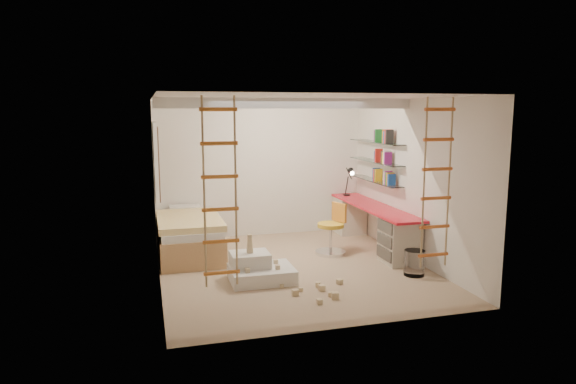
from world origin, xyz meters
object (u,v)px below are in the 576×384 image
object	(u,v)px
swivel_chair	(332,236)
play_platform	(258,270)
desk	(372,224)
bed	(189,235)

from	to	relation	value
swivel_chair	play_platform	world-z (taller)	swivel_chair
desk	play_platform	bearing A→B (deg)	-151.63
desk	swivel_chair	world-z (taller)	swivel_chair
desk	swivel_chair	distance (m)	0.90
swivel_chair	play_platform	size ratio (longest dim) A/B	0.95
desk	bed	size ratio (longest dim) A/B	1.40
swivel_chair	bed	bearing A→B (deg)	165.11
swivel_chair	play_platform	bearing A→B (deg)	-145.78
desk	swivel_chair	bearing A→B (deg)	-163.43
swivel_chair	play_platform	xyz separation A→B (m)	(-1.49, -1.02, -0.16)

